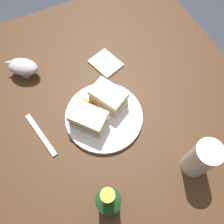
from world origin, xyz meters
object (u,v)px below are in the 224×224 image
object	(u,v)px
pint_glass	(200,160)
cider_bottle	(109,203)
fork	(41,135)
sandwich_half_left	(108,97)
sandwich_half_right	(89,119)
gravy_boat	(23,67)
napkin	(106,63)
plate	(104,117)

from	to	relation	value
pint_glass	cider_bottle	xyz separation A→B (m)	(-0.00, -0.29, 0.03)
cider_bottle	fork	bearing A→B (deg)	-159.51
sandwich_half_left	sandwich_half_right	bearing A→B (deg)	-62.33
sandwich_half_right	gravy_boat	bearing A→B (deg)	-155.62
sandwich_half_left	gravy_boat	xyz separation A→B (m)	(-0.25, -0.23, -0.01)
gravy_boat	fork	world-z (taller)	gravy_boat
pint_glass	fork	bearing A→B (deg)	-127.00
fork	sandwich_half_left	bearing A→B (deg)	79.62
pint_glass	gravy_boat	size ratio (longest dim) A/B	1.20
napkin	fork	world-z (taller)	napkin
sandwich_half_right	cider_bottle	bearing A→B (deg)	-10.81
napkin	cider_bottle	bearing A→B (deg)	-23.50
napkin	fork	xyz separation A→B (m)	(0.17, -0.32, -0.00)
cider_bottle	napkin	size ratio (longest dim) A/B	2.44
napkin	plate	bearing A→B (deg)	-26.08
sandwich_half_right	fork	xyz separation A→B (m)	(-0.04, -0.16, -0.05)
napkin	gravy_boat	bearing A→B (deg)	-106.73
sandwich_half_right	napkin	distance (m)	0.27
fork	plate	bearing A→B (deg)	69.04
cider_bottle	gravy_boat	bearing A→B (deg)	-171.27
plate	fork	distance (m)	0.22
plate	sandwich_half_right	xyz separation A→B (m)	(0.01, -0.06, 0.04)
sandwich_half_right	fork	size ratio (longest dim) A/B	0.74
cider_bottle	napkin	xyz separation A→B (m)	(-0.47, 0.21, -0.10)
pint_glass	cider_bottle	distance (m)	0.29
sandwich_half_left	sandwich_half_right	world-z (taller)	sandwich_half_right
plate	napkin	bearing A→B (deg)	153.92
sandwich_half_left	napkin	xyz separation A→B (m)	(-0.16, 0.06, -0.04)
plate	cider_bottle	distance (m)	0.30
sandwich_half_right	gravy_boat	xyz separation A→B (m)	(-0.30, -0.14, -0.01)
sandwich_half_right	fork	bearing A→B (deg)	-103.03
gravy_boat	sandwich_half_left	bearing A→B (deg)	42.09
plate	pint_glass	bearing A→B (deg)	34.16
sandwich_half_left	sandwich_half_right	xyz separation A→B (m)	(0.05, -0.09, 0.00)
sandwich_half_right	napkin	xyz separation A→B (m)	(-0.21, 0.16, -0.05)
pint_glass	cider_bottle	size ratio (longest dim) A/B	0.58
sandwich_half_left	pint_glass	bearing A→B (deg)	25.21
plate	fork	world-z (taller)	plate
fork	sandwich_half_right	bearing A→B (deg)	64.17
plate	sandwich_half_right	bearing A→B (deg)	-83.48
cider_bottle	napkin	bearing A→B (deg)	156.50
cider_bottle	sandwich_half_right	bearing A→B (deg)	169.19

